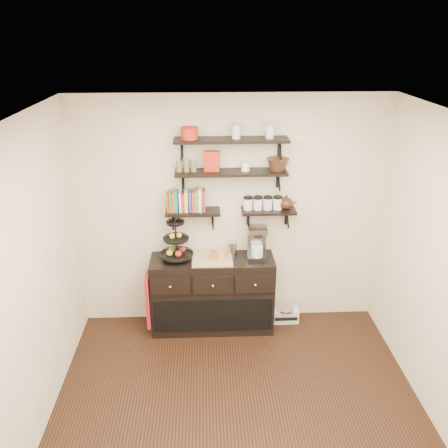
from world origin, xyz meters
TOP-DOWN VIEW (x-y plane):
  - floor at (0.00, 0.00)m, footprint 3.50×3.50m
  - ceiling at (0.00, 0.00)m, footprint 3.50×3.50m
  - back_wall at (0.00, 1.75)m, footprint 3.50×0.02m
  - left_wall at (-1.75, 0.00)m, footprint 0.02×3.50m
  - shelf_top at (0.00, 1.62)m, footprint 1.20×0.27m
  - shelf_mid at (0.00, 1.62)m, footprint 1.20×0.27m
  - shelf_low_left at (-0.42, 1.63)m, footprint 0.60×0.25m
  - shelf_low_right at (0.42, 1.63)m, footprint 0.60×0.25m
  - cookbooks at (-0.47, 1.63)m, footprint 0.43×0.15m
  - glass_canisters at (0.36, 1.63)m, footprint 0.43×0.10m
  - sideboard at (-0.21, 1.51)m, footprint 1.40×0.50m
  - fruit_stand at (-0.61, 1.52)m, footprint 0.36×0.36m
  - candle at (-0.20, 1.51)m, footprint 0.08×0.08m
  - coffee_maker at (0.29, 1.54)m, footprint 0.21×0.20m
  - thermal_carafe at (0.01, 1.49)m, footprint 0.11×0.11m
  - apron at (-0.94, 1.41)m, footprint 0.04×0.27m
  - radio at (0.67, 1.58)m, footprint 0.32×0.21m
  - recipe_box at (-0.20, 1.61)m, footprint 0.17×0.08m
  - walnut_bowl at (0.50, 1.61)m, footprint 0.24×0.24m
  - ramekins at (0.15, 1.61)m, footprint 0.09×0.09m
  - teapot at (0.61, 1.63)m, footprint 0.23×0.18m
  - red_pot at (-0.43, 1.61)m, footprint 0.18×0.18m

SIDE VIEW (x-z plane):
  - floor at x=0.00m, z-range 0.00..0.00m
  - radio at x=0.67m, z-range 0.00..0.19m
  - apron at x=-0.94m, z-range 0.14..0.77m
  - sideboard at x=-0.21m, z-range -0.01..0.91m
  - candle at x=-0.20m, z-range 0.92..1.00m
  - thermal_carafe at x=0.01m, z-range 0.90..1.12m
  - coffee_maker at x=0.29m, z-range 0.89..1.28m
  - fruit_stand at x=-0.61m, z-range 0.82..1.35m
  - back_wall at x=0.00m, z-range 0.00..2.70m
  - left_wall at x=-1.75m, z-range 0.00..2.70m
  - shelf_low_left at x=-0.42m, z-range 1.31..1.54m
  - shelf_low_right at x=0.42m, z-range 1.31..1.54m
  - glass_canisters at x=0.36m, z-range 1.45..1.58m
  - teapot at x=0.61m, z-range 1.45..1.61m
  - cookbooks at x=-0.47m, z-range 1.44..1.70m
  - shelf_mid at x=0.00m, z-range 1.77..2.00m
  - ramekins at x=0.15m, z-range 1.90..2.00m
  - walnut_bowl at x=0.50m, z-range 1.90..2.03m
  - recipe_box at x=-0.20m, z-range 1.90..2.12m
  - shelf_top at x=0.00m, z-range 2.12..2.35m
  - red_pot at x=-0.43m, z-range 2.25..2.37m
  - ceiling at x=0.00m, z-range 2.69..2.71m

